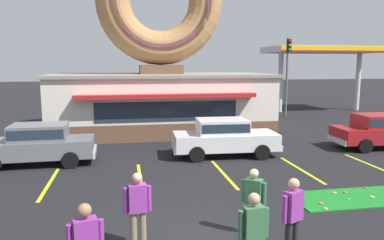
% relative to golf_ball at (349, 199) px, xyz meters
% --- Properties ---
extents(donut_shop_building, '(12.30, 6.75, 10.96)m').
position_rel_golf_ball_xyz_m(donut_shop_building, '(-4.23, 12.21, 3.69)').
color(donut_shop_building, brown).
rests_on(donut_shop_building, ground).
extents(putting_mat, '(4.13, 1.59, 0.03)m').
position_rel_golf_ball_xyz_m(putting_mat, '(0.52, 0.16, -0.04)').
color(putting_mat, '#197523').
rests_on(putting_mat, ground).
extents(mini_donut_near_left, '(0.13, 0.13, 0.04)m').
position_rel_golf_ball_xyz_m(mini_donut_near_left, '(-0.95, -0.13, -0.00)').
color(mini_donut_near_left, '#D8667F').
rests_on(mini_donut_near_left, putting_mat).
extents(mini_donut_near_right, '(0.13, 0.13, 0.04)m').
position_rel_golf_ball_xyz_m(mini_donut_near_right, '(-1.04, -0.54, -0.00)').
color(mini_donut_near_right, '#E5C666').
rests_on(mini_donut_near_right, putting_mat).
extents(mini_donut_mid_centre, '(0.13, 0.13, 0.04)m').
position_rel_golf_ball_xyz_m(mini_donut_mid_centre, '(-1.32, 0.63, -0.00)').
color(mini_donut_mid_centre, brown).
rests_on(mini_donut_mid_centre, putting_mat).
extents(mini_donut_mid_right, '(0.13, 0.13, 0.04)m').
position_rel_golf_ball_xyz_m(mini_donut_mid_right, '(1.12, 0.85, -0.00)').
color(mini_donut_mid_right, brown).
rests_on(mini_donut_mid_right, putting_mat).
extents(mini_donut_far_centre, '(0.13, 0.13, 0.04)m').
position_rel_golf_ball_xyz_m(mini_donut_far_centre, '(-0.11, 0.58, -0.00)').
color(mini_donut_far_centre, '#E5C666').
rests_on(mini_donut_far_centre, putting_mat).
extents(mini_donut_far_right, '(0.13, 0.13, 0.04)m').
position_rel_golf_ball_xyz_m(mini_donut_far_right, '(0.79, 0.05, -0.00)').
color(mini_donut_far_right, '#E5C666').
rests_on(mini_donut_far_right, putting_mat).
extents(mini_donut_extra, '(0.13, 0.13, 0.04)m').
position_rel_golf_ball_xyz_m(mini_donut_extra, '(0.25, 0.57, -0.00)').
color(mini_donut_extra, '#A5724C').
rests_on(mini_donut_extra, putting_mat).
extents(golf_ball, '(0.04, 0.04, 0.04)m').
position_rel_golf_ball_xyz_m(golf_ball, '(0.00, 0.00, 0.00)').
color(golf_ball, white).
rests_on(golf_ball, putting_mat).
extents(car_red, '(4.63, 2.14, 1.60)m').
position_rel_golf_ball_xyz_m(car_red, '(5.49, 6.02, 0.82)').
color(car_red, maroon).
rests_on(car_red, ground).
extents(car_grey, '(4.60, 2.07, 1.60)m').
position_rel_golf_ball_xyz_m(car_grey, '(-9.76, 5.83, 0.82)').
color(car_grey, slate).
rests_on(car_grey, ground).
extents(car_white, '(4.63, 2.13, 1.60)m').
position_rel_golf_ball_xyz_m(car_white, '(-2.17, 5.84, 0.82)').
color(car_white, silver).
rests_on(car_white, ground).
extents(pedestrian_blue_sweater_man, '(0.59, 0.29, 1.68)m').
position_rel_golf_ball_xyz_m(pedestrian_blue_sweater_man, '(-6.13, -1.73, 0.88)').
color(pedestrian_blue_sweater_man, '#7F7056').
rests_on(pedestrian_blue_sweater_man, ground).
extents(pedestrian_hooded_kid, '(0.55, 0.38, 1.70)m').
position_rel_golf_ball_xyz_m(pedestrian_hooded_kid, '(-3.08, -2.74, 0.90)').
color(pedestrian_hooded_kid, '#232328').
rests_on(pedestrian_hooded_kid, ground).
extents(pedestrian_leather_jacket_man, '(0.49, 0.42, 1.58)m').
position_rel_golf_ball_xyz_m(pedestrian_leather_jacket_man, '(-3.48, -1.56, 0.82)').
color(pedestrian_leather_jacket_man, '#474C66').
rests_on(pedestrian_leather_jacket_man, ground).
extents(pedestrian_beanie_man, '(0.59, 0.28, 1.67)m').
position_rel_golf_ball_xyz_m(pedestrian_beanie_man, '(-4.11, -3.33, 0.88)').
color(pedestrian_beanie_man, slate).
rests_on(pedestrian_beanie_man, ground).
extents(trash_bin, '(0.57, 0.57, 0.97)m').
position_rel_golf_ball_xyz_m(trash_bin, '(-9.26, 8.82, 0.45)').
color(trash_bin, '#51565B').
rests_on(trash_bin, ground).
extents(traffic_light_pole, '(0.28, 0.47, 5.80)m').
position_rel_golf_ball_xyz_m(traffic_light_pole, '(5.57, 16.72, 3.66)').
color(traffic_light_pole, '#595B60').
rests_on(traffic_light_pole, ground).
extents(gas_station_canopy, '(9.00, 4.46, 5.30)m').
position_rel_golf_ball_xyz_m(gas_station_canopy, '(9.73, 19.40, 4.81)').
color(gas_station_canopy, silver).
rests_on(gas_station_canopy, ground).
extents(parking_stripe_far_left, '(0.12, 3.60, 0.01)m').
position_rel_golf_ball_xyz_m(parking_stripe_far_left, '(-8.88, 3.27, -0.05)').
color(parking_stripe_far_left, yellow).
rests_on(parking_stripe_far_left, ground).
extents(parking_stripe_left, '(0.12, 3.60, 0.01)m').
position_rel_golf_ball_xyz_m(parking_stripe_left, '(-5.88, 3.27, -0.05)').
color(parking_stripe_left, yellow).
rests_on(parking_stripe_left, ground).
extents(parking_stripe_mid_left, '(0.12, 3.60, 0.01)m').
position_rel_golf_ball_xyz_m(parking_stripe_mid_left, '(-2.88, 3.27, -0.05)').
color(parking_stripe_mid_left, yellow).
rests_on(parking_stripe_mid_left, ground).
extents(parking_stripe_centre, '(0.12, 3.60, 0.01)m').
position_rel_golf_ball_xyz_m(parking_stripe_centre, '(0.12, 3.27, -0.05)').
color(parking_stripe_centre, yellow).
rests_on(parking_stripe_centre, ground).
extents(parking_stripe_mid_right, '(0.12, 3.60, 0.01)m').
position_rel_golf_ball_xyz_m(parking_stripe_mid_right, '(3.12, 3.27, -0.05)').
color(parking_stripe_mid_right, yellow).
rests_on(parking_stripe_mid_right, ground).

